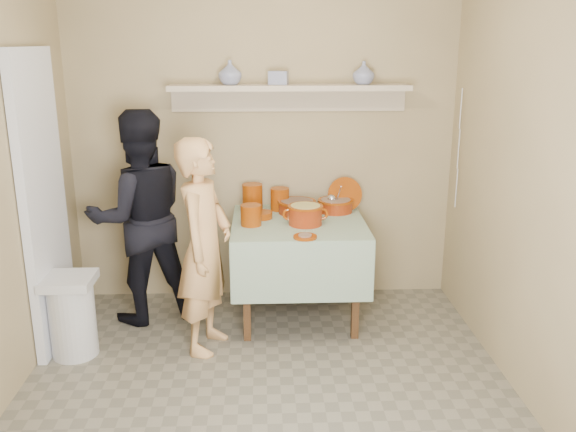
{
  "coord_description": "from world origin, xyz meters",
  "views": [
    {
      "loc": [
        -0.01,
        -3.01,
        2.03
      ],
      "look_at": [
        0.15,
        0.75,
        0.95
      ],
      "focal_mm": 38.0,
      "sensor_mm": 36.0,
      "label": 1
    }
  ],
  "objects": [
    {
      "name": "ground",
      "position": [
        0.0,
        0.0,
        0.0
      ],
      "size": [
        3.5,
        3.5,
        0.0
      ],
      "primitive_type": "plane",
      "color": "#6F6857",
      "rests_on": "ground"
    },
    {
      "name": "tile_panel",
      "position": [
        -1.46,
        0.95,
        1.0
      ],
      "size": [
        0.06,
        0.7,
        2.0
      ],
      "primitive_type": "cube",
      "color": "silver",
      "rests_on": "ground"
    },
    {
      "name": "plate_stack_a",
      "position": [
        -0.09,
        1.58,
        0.87
      ],
      "size": [
        0.16,
        0.16,
        0.21
      ],
      "primitive_type": "cylinder",
      "color": "#772C07",
      "rests_on": "serving_table"
    },
    {
      "name": "plate_stack_b",
      "position": [
        0.12,
        1.58,
        0.85
      ],
      "size": [
        0.15,
        0.15,
        0.17
      ],
      "primitive_type": "cylinder",
      "color": "#772C07",
      "rests_on": "serving_table"
    },
    {
      "name": "bowl_stack",
      "position": [
        -0.1,
        1.18,
        0.84
      ],
      "size": [
        0.15,
        0.15,
        0.15
      ],
      "primitive_type": "cylinder",
      "color": "#772C07",
      "rests_on": "serving_table"
    },
    {
      "name": "empty_bowl",
      "position": [
        -0.02,
        1.36,
        0.79
      ],
      "size": [
        0.17,
        0.17,
        0.05
      ],
      "primitive_type": "cylinder",
      "color": "#772C07",
      "rests_on": "serving_table"
    },
    {
      "name": "propped_lid",
      "position": [
        0.63,
        1.58,
        0.88
      ],
      "size": [
        0.28,
        0.13,
        0.26
      ],
      "primitive_type": "cylinder",
      "rotation": [
        1.26,
        0.0,
        0.12
      ],
      "color": "#772C07",
      "rests_on": "serving_table"
    },
    {
      "name": "vase_right",
      "position": [
        0.75,
        1.61,
        1.8
      ],
      "size": [
        0.17,
        0.17,
        0.17
      ],
      "primitive_type": "imported",
      "rotation": [
        0.0,
        0.0,
        -0.03
      ],
      "color": "navy",
      "rests_on": "wall_shelf"
    },
    {
      "name": "vase_left",
      "position": [
        -0.24,
        1.61,
        1.81
      ],
      "size": [
        0.22,
        0.22,
        0.18
      ],
      "primitive_type": "imported",
      "rotation": [
        0.0,
        0.0,
        0.35
      ],
      "color": "navy",
      "rests_on": "wall_shelf"
    },
    {
      "name": "ceramic_box",
      "position": [
        0.12,
        1.62,
        1.77
      ],
      "size": [
        0.16,
        0.13,
        0.1
      ],
      "primitive_type": "cube",
      "rotation": [
        0.0,
        0.0,
        -0.2
      ],
      "color": "navy",
      "rests_on": "wall_shelf"
    },
    {
      "name": "person_cook",
      "position": [
        -0.4,
        0.82,
        0.73
      ],
      "size": [
        0.47,
        0.6,
        1.45
      ],
      "primitive_type": "imported",
      "rotation": [
        0.0,
        0.0,
        1.3
      ],
      "color": "tan",
      "rests_on": "ground"
    },
    {
      "name": "person_helper",
      "position": [
        -0.91,
        1.31,
        0.79
      ],
      "size": [
        0.94,
        0.84,
        1.58
      ],
      "primitive_type": "imported",
      "rotation": [
        0.0,
        0.0,
        -2.76
      ],
      "color": "black",
      "rests_on": "ground"
    },
    {
      "name": "room_shell",
      "position": [
        0.0,
        0.0,
        1.61
      ],
      "size": [
        3.04,
        3.54,
        2.62
      ],
      "color": "tan",
      "rests_on": "ground"
    },
    {
      "name": "serving_table",
      "position": [
        0.25,
        1.28,
        0.64
      ],
      "size": [
        0.97,
        0.97,
        0.76
      ],
      "color": "#4C2D16",
      "rests_on": "ground"
    },
    {
      "name": "cazuela_meat_a",
      "position": [
        0.25,
        1.49,
        0.82
      ],
      "size": [
        0.3,
        0.3,
        0.1
      ],
      "color": "maroon",
      "rests_on": "serving_table"
    },
    {
      "name": "cazuela_meat_b",
      "position": [
        0.55,
        1.51,
        0.82
      ],
      "size": [
        0.28,
        0.28,
        0.1
      ],
      "color": "maroon",
      "rests_on": "serving_table"
    },
    {
      "name": "ladle",
      "position": [
        0.52,
        1.5,
        0.87
      ],
      "size": [
        0.08,
        0.26,
        0.19
      ],
      "color": "silver",
      "rests_on": "cazuela_meat_b"
    },
    {
      "name": "cazuela_rice",
      "position": [
        0.29,
        1.18,
        0.85
      ],
      "size": [
        0.33,
        0.25,
        0.14
      ],
      "color": "maroon",
      "rests_on": "serving_table"
    },
    {
      "name": "front_plate",
      "position": [
        0.27,
        0.86,
        0.77
      ],
      "size": [
        0.16,
        0.16,
        0.03
      ],
      "color": "#772C07",
      "rests_on": "serving_table"
    },
    {
      "name": "wall_shelf",
      "position": [
        0.2,
        1.65,
        1.67
      ],
      "size": [
        1.8,
        0.25,
        0.21
      ],
      "color": "tan",
      "rests_on": "room_shell"
    },
    {
      "name": "trash_bin",
      "position": [
        -1.28,
        0.74,
        0.28
      ],
      "size": [
        0.32,
        0.32,
        0.56
      ],
      "color": "silver",
      "rests_on": "ground"
    },
    {
      "name": "electrical_cord",
      "position": [
        1.47,
        1.48,
        1.25
      ],
      "size": [
        0.01,
        0.05,
        0.9
      ],
      "color": "silver",
      "rests_on": "wall_shelf"
    }
  ]
}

